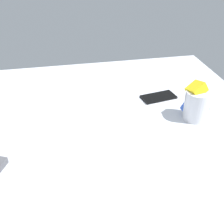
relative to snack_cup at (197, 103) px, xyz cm
name	(u,v)px	position (x,y,z in cm)	size (l,w,h in cm)	color
bed_mattress	(18,184)	(63.15, 11.78, -15.08)	(180.00, 140.00, 18.00)	#B7BCC6
snack_cup	(197,103)	(0.00, 0.00, 0.00)	(9.19, 9.15, 14.71)	silver
cell_phone	(158,97)	(7.97, -16.69, -5.68)	(6.80, 14.00, 0.80)	black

